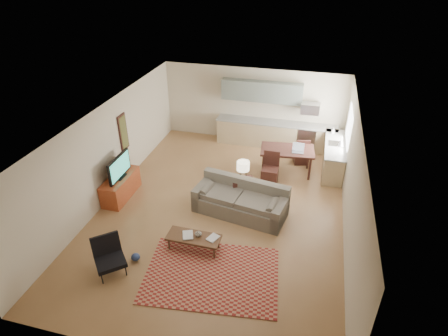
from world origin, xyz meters
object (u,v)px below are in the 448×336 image
(console_table, at_px, (242,190))
(armchair, at_px, (110,258))
(coffee_table, at_px, (194,243))
(tv_credenza, at_px, (121,187))
(sofa, at_px, (240,199))
(dining_table, at_px, (286,161))

(console_table, bearing_deg, armchair, -148.23)
(coffee_table, bearing_deg, tv_credenza, 150.91)
(tv_credenza, xyz_separation_m, console_table, (3.42, 0.66, 0.03))
(sofa, height_order, armchair, sofa)
(sofa, distance_m, dining_table, 2.63)
(armchair, xyz_separation_m, dining_table, (3.25, 5.26, 0.00))
(coffee_table, bearing_deg, console_table, 73.44)
(sofa, xyz_separation_m, coffee_table, (-0.76, -1.65, -0.25))
(coffee_table, relative_size, tv_credenza, 0.89)
(coffee_table, height_order, dining_table, dining_table)
(coffee_table, distance_m, armchair, 1.94)
(sofa, height_order, console_table, sofa)
(dining_table, bearing_deg, tv_credenza, -156.77)
(coffee_table, distance_m, tv_credenza, 3.15)
(tv_credenza, bearing_deg, sofa, 1.37)
(armchair, distance_m, console_table, 4.05)
(armchair, relative_size, dining_table, 0.50)
(sofa, bearing_deg, console_table, 106.37)
(sofa, xyz_separation_m, tv_credenza, (-3.49, -0.08, -0.12))
(coffee_table, height_order, tv_credenza, tv_credenza)
(tv_credenza, bearing_deg, dining_table, 29.73)
(console_table, bearing_deg, tv_credenza, 166.11)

